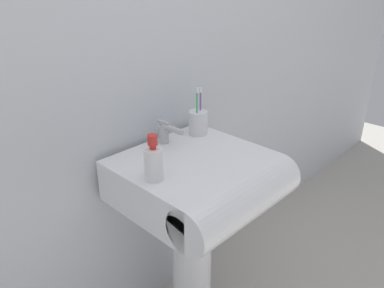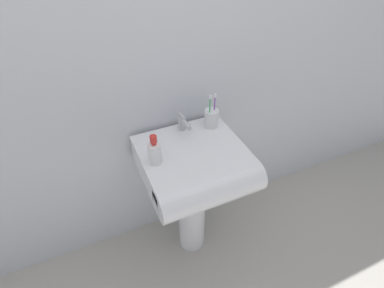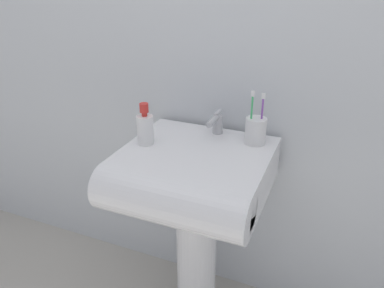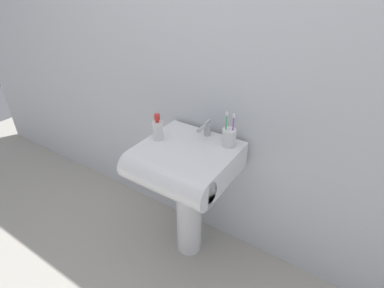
# 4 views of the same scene
# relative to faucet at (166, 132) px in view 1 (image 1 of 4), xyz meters

# --- Properties ---
(wall_back) EXTENTS (5.00, 0.05, 2.40)m
(wall_back) POSITION_rel_faucet_xyz_m (-0.02, 0.11, 0.34)
(wall_back) COLOR silver
(wall_back) RESTS_ON ground
(sink_pedestal) EXTENTS (0.16, 0.16, 0.65)m
(sink_pedestal) POSITION_rel_faucet_xyz_m (-0.02, -0.15, -0.53)
(sink_pedestal) COLOR white
(sink_pedestal) RESTS_ON ground
(sink_basin) EXTENTS (0.52, 0.52, 0.16)m
(sink_basin) POSITION_rel_faucet_xyz_m (-0.02, -0.21, -0.13)
(sink_basin) COLOR white
(sink_basin) RESTS_ON sink_pedestal
(faucet) EXTENTS (0.04, 0.13, 0.09)m
(faucet) POSITION_rel_faucet_xyz_m (0.00, 0.00, 0.00)
(faucet) COLOR #B7B7BC
(faucet) RESTS_ON sink_basin
(toothbrush_cup) EXTENTS (0.08, 0.08, 0.20)m
(toothbrush_cup) POSITION_rel_faucet_xyz_m (0.16, -0.02, 0.00)
(toothbrush_cup) COLOR white
(toothbrush_cup) RESTS_ON sink_basin
(soap_bottle) EXTENTS (0.06, 0.06, 0.15)m
(soap_bottle) POSITION_rel_faucet_xyz_m (-0.21, -0.18, 0.01)
(soap_bottle) COLOR white
(soap_bottle) RESTS_ON sink_basin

